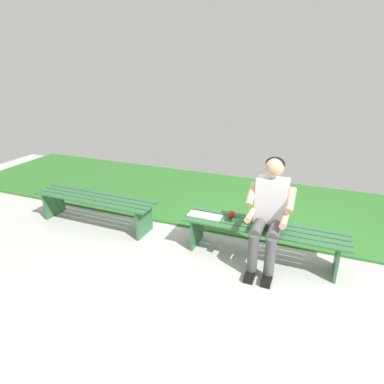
{
  "coord_description": "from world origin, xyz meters",
  "views": [
    {
      "loc": [
        -0.49,
        3.39,
        2.18
      ],
      "look_at": [
        0.81,
        0.15,
        0.77
      ],
      "focal_mm": 30.83,
      "sensor_mm": 36.0,
      "label": 1
    }
  ],
  "objects_px": {
    "bench_far": "(95,203)",
    "person_seated": "(269,210)",
    "apple": "(231,214)",
    "bench_near": "(262,233)",
    "book_open": "(205,216)"
  },
  "relations": [
    {
      "from": "bench_far",
      "to": "person_seated",
      "type": "bearing_deg",
      "value": 177.64
    },
    {
      "from": "person_seated",
      "to": "apple",
      "type": "xyz_separation_m",
      "value": [
        0.46,
        -0.17,
        -0.2
      ]
    },
    {
      "from": "apple",
      "to": "book_open",
      "type": "height_order",
      "value": "apple"
    },
    {
      "from": "person_seated",
      "to": "book_open",
      "type": "xyz_separation_m",
      "value": [
        0.76,
        -0.07,
        -0.24
      ]
    },
    {
      "from": "bench_near",
      "to": "person_seated",
      "type": "bearing_deg",
      "value": 122.16
    },
    {
      "from": "bench_near",
      "to": "person_seated",
      "type": "xyz_separation_m",
      "value": [
        -0.06,
        0.1,
        0.34
      ]
    },
    {
      "from": "bench_far",
      "to": "person_seated",
      "type": "height_order",
      "value": "person_seated"
    },
    {
      "from": "bench_far",
      "to": "book_open",
      "type": "distance_m",
      "value": 1.63
    },
    {
      "from": "apple",
      "to": "book_open",
      "type": "distance_m",
      "value": 0.32
    },
    {
      "from": "person_seated",
      "to": "book_open",
      "type": "height_order",
      "value": "person_seated"
    },
    {
      "from": "book_open",
      "to": "bench_near",
      "type": "bearing_deg",
      "value": -176.75
    },
    {
      "from": "person_seated",
      "to": "book_open",
      "type": "bearing_deg",
      "value": -5.35
    },
    {
      "from": "person_seated",
      "to": "bench_far",
      "type": "bearing_deg",
      "value": -2.36
    },
    {
      "from": "bench_near",
      "to": "book_open",
      "type": "xyz_separation_m",
      "value": [
        0.7,
        0.03,
        0.1
      ]
    },
    {
      "from": "person_seated",
      "to": "apple",
      "type": "relative_size",
      "value": 13.87
    }
  ]
}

